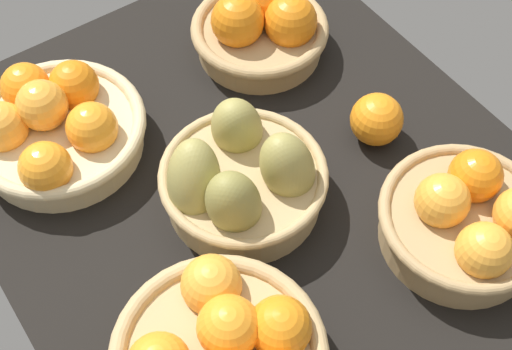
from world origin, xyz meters
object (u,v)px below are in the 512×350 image
at_px(basket_far_right, 55,127).
at_px(loose_orange_front_gap, 377,119).
at_px(basket_near_left, 468,220).
at_px(basket_near_right, 261,27).
at_px(basket_center_pears, 241,178).

distance_m(basket_far_right, loose_orange_front_gap, 0.45).
bearing_deg(basket_near_left, loose_orange_front_gap, -5.27).
bearing_deg(basket_near_right, basket_center_pears, 139.69).
xyz_separation_m(basket_near_left, loose_orange_front_gap, (0.20, -0.02, -0.01)).
height_order(basket_far_right, basket_near_right, basket_near_right).
height_order(basket_center_pears, basket_near_right, basket_center_pears).
height_order(basket_near_left, basket_near_right, basket_near_right).
distance_m(basket_center_pears, loose_orange_front_gap, 0.22).
relative_size(basket_near_left, basket_center_pears, 0.93).
xyz_separation_m(basket_center_pears, basket_near_right, (0.22, -0.19, -0.01)).
height_order(basket_center_pears, basket_far_right, basket_center_pears).
relative_size(basket_far_right, loose_orange_front_gap, 3.27).
distance_m(basket_near_right, loose_orange_front_gap, 0.24).
bearing_deg(basket_center_pears, basket_near_left, -136.87).
relative_size(basket_center_pears, basket_far_right, 0.96).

